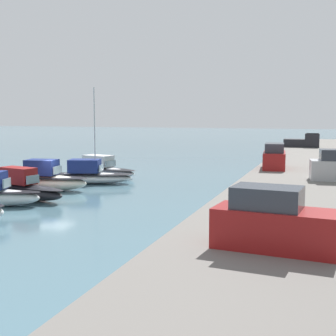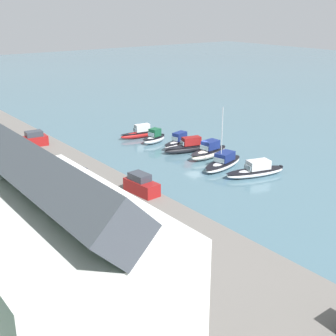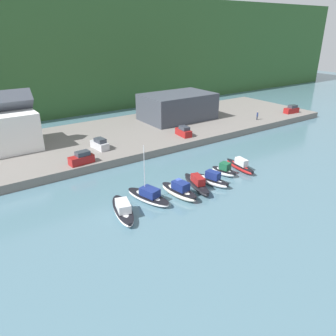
# 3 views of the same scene
# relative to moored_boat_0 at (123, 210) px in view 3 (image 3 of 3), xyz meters

# --- Properties ---
(ground_plane) EXTENTS (320.00, 320.00, 0.00)m
(ground_plane) POSITION_rel_moored_boat_0_xyz_m (10.31, 1.34, -0.71)
(ground_plane) COLOR slate
(hillside_backdrop) EXTENTS (240.00, 63.37, 31.66)m
(hillside_backdrop) POSITION_rel_moored_boat_0_xyz_m (10.31, 86.70, 15.11)
(hillside_backdrop) COLOR #335B2D
(hillside_backdrop) RESTS_ON ground_plane
(quay_promenade) EXTENTS (116.70, 27.39, 1.49)m
(quay_promenade) POSITION_rel_moored_boat_0_xyz_m (10.31, 28.88, 0.03)
(quay_promenade) COLOR slate
(quay_promenade) RESTS_ON ground_plane
(yacht_club_building) EXTENTS (17.64, 11.57, 6.46)m
(yacht_club_building) POSITION_rel_moored_boat_0_xyz_m (32.27, 31.59, 4.00)
(yacht_club_building) COLOR #3D424C
(yacht_club_building) RESTS_ON quay_promenade
(moored_boat_0) EXTENTS (4.31, 8.60, 2.04)m
(moored_boat_0) POSITION_rel_moored_boat_0_xyz_m (0.00, 0.00, 0.00)
(moored_boat_0) COLOR white
(moored_boat_0) RESTS_ON ground_plane
(moored_boat_1) EXTENTS (4.35, 8.08, 8.34)m
(moored_boat_1) POSITION_rel_moored_boat_0_xyz_m (4.73, 1.19, 0.04)
(moored_boat_1) COLOR silver
(moored_boat_1) RESTS_ON ground_plane
(moored_boat_2) EXTENTS (3.10, 7.17, 2.47)m
(moored_boat_2) POSITION_rel_moored_boat_0_xyz_m (9.20, -0.22, 0.18)
(moored_boat_2) COLOR white
(moored_boat_2) RESTS_ON ground_plane
(moored_boat_3) EXTENTS (3.54, 8.12, 2.26)m
(moored_boat_3) POSITION_rel_moored_boat_0_xyz_m (12.95, 0.28, 0.10)
(moored_boat_3) COLOR black
(moored_boat_3) RESTS_ON ground_plane
(moored_boat_4) EXTENTS (3.21, 6.63, 2.33)m
(moored_boat_4) POSITION_rel_moored_boat_0_xyz_m (15.78, 0.07, 0.12)
(moored_boat_4) COLOR white
(moored_boat_4) RESTS_ON ground_plane
(moored_boat_5) EXTENTS (2.84, 4.81, 2.27)m
(moored_boat_5) POSITION_rel_moored_boat_0_xyz_m (20.00, 1.65, 0.10)
(moored_boat_5) COLOR silver
(moored_boat_5) RESTS_ON ground_plane
(moored_boat_6) EXTENTS (2.36, 7.24, 2.21)m
(moored_boat_6) POSITION_rel_moored_boat_0_xyz_m (23.84, 1.62, 0.07)
(moored_boat_6) COLOR red
(moored_boat_6) RESTS_ON ground_plane
(parked_car_0) EXTENTS (2.18, 4.35, 2.16)m
(parked_car_0) POSITION_rel_moored_boat_0_xyz_m (24.93, 19.36, 1.69)
(parked_car_0) COLOR maroon
(parked_car_0) RESTS_ON quay_promenade
(parked_car_1) EXTENTS (4.35, 2.18, 2.16)m
(parked_car_1) POSITION_rel_moored_boat_0_xyz_m (0.97, 16.80, 1.69)
(parked_car_1) COLOR maroon
(parked_car_1) RESTS_ON quay_promenade
(parked_car_2) EXTENTS (2.30, 4.39, 2.16)m
(parked_car_2) POSITION_rel_moored_boat_0_xyz_m (6.60, 21.94, 1.69)
(parked_car_2) COLOR #B7B7BC
(parked_car_2) RESTS_ON quay_promenade
(parked_car_3) EXTENTS (4.37, 2.25, 2.16)m
(parked_car_3) POSITION_rel_moored_boat_0_xyz_m (61.87, 18.94, 1.69)
(parked_car_3) COLOR maroon
(parked_car_3) RESTS_ON quay_promenade
(person_on_quay) EXTENTS (0.40, 0.40, 2.14)m
(person_on_quay) POSITION_rel_moored_boat_0_xyz_m (48.45, 19.39, 1.87)
(person_on_quay) COLOR #232838
(person_on_quay) RESTS_ON quay_promenade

